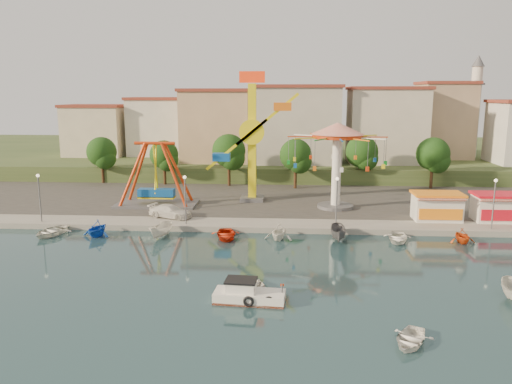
# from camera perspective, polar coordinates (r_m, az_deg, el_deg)

# --- Properties ---
(ground) EXTENTS (200.00, 200.00, 0.00)m
(ground) POSITION_cam_1_polar(r_m,az_deg,el_deg) (41.06, -0.55, -9.32)
(ground) COLOR #143139
(ground) RESTS_ON ground
(quay_deck) EXTENTS (200.00, 100.00, 0.60)m
(quay_deck) POSITION_cam_1_polar(r_m,az_deg,el_deg) (101.37, 2.03, 3.22)
(quay_deck) COLOR #9E998E
(quay_deck) RESTS_ON ground
(asphalt_pad) EXTENTS (90.00, 28.00, 0.01)m
(asphalt_pad) POSITION_cam_1_polar(r_m,az_deg,el_deg) (69.78, 1.26, -0.19)
(asphalt_pad) COLOR #4C4944
(asphalt_pad) RESTS_ON quay_deck
(hill_terrace) EXTENTS (200.00, 60.00, 3.00)m
(hill_terrace) POSITION_cam_1_polar(r_m,az_deg,el_deg) (106.17, 2.11, 4.23)
(hill_terrace) COLOR #384C26
(hill_terrace) RESTS_ON ground
(pirate_ship_ride) EXTENTS (10.00, 5.00, 8.00)m
(pirate_ship_ride) POSITION_cam_1_polar(r_m,az_deg,el_deg) (63.09, -11.38, 1.87)
(pirate_ship_ride) COLOR #59595E
(pirate_ship_ride) RESTS_ON quay_deck
(kamikaze_tower) EXTENTS (7.95, 3.10, 16.50)m
(kamikaze_tower) POSITION_cam_1_polar(r_m,az_deg,el_deg) (63.90, -0.09, 5.85)
(kamikaze_tower) COLOR #59595E
(kamikaze_tower) RESTS_ON quay_deck
(wave_swinger) EXTENTS (11.60, 11.60, 10.40)m
(wave_swinger) POSITION_cam_1_polar(r_m,az_deg,el_deg) (60.71, 9.26, 5.21)
(wave_swinger) COLOR #59595E
(wave_swinger) RESTS_ON quay_deck
(booth_left) EXTENTS (5.40, 3.78, 3.08)m
(booth_left) POSITION_cam_1_polar(r_m,az_deg,el_deg) (58.56, 19.98, -1.53)
(booth_left) COLOR white
(booth_left) RESTS_ON quay_deck
(booth_mid) EXTENTS (5.40, 3.78, 3.08)m
(booth_mid) POSITION_cam_1_polar(r_m,az_deg,el_deg) (60.73, 25.91, -1.56)
(booth_mid) COLOR white
(booth_mid) RESTS_ON quay_deck
(lamp_post_0) EXTENTS (0.14, 0.14, 5.00)m
(lamp_post_0) POSITION_cam_1_polar(r_m,az_deg,el_deg) (59.03, -23.47, -0.76)
(lamp_post_0) COLOR #59595E
(lamp_post_0) RESTS_ON quay_deck
(lamp_post_1) EXTENTS (0.14, 0.14, 5.00)m
(lamp_post_1) POSITION_cam_1_polar(r_m,az_deg,el_deg) (53.68, -8.08, -1.05)
(lamp_post_1) COLOR #59595E
(lamp_post_1) RESTS_ON quay_deck
(lamp_post_2) EXTENTS (0.14, 0.14, 5.00)m
(lamp_post_2) POSITION_cam_1_polar(r_m,az_deg,el_deg) (52.82, 9.18, -1.28)
(lamp_post_2) COLOR #59595E
(lamp_post_2) RESTS_ON quay_deck
(lamp_post_3) EXTENTS (0.14, 0.14, 5.00)m
(lamp_post_3) POSITION_cam_1_polar(r_m,az_deg,el_deg) (56.67, 25.51, -1.40)
(lamp_post_3) COLOR #59595E
(lamp_post_3) RESTS_ON quay_deck
(tree_0) EXTENTS (4.60, 4.60, 7.19)m
(tree_0) POSITION_cam_1_polar(r_m,az_deg,el_deg) (81.15, -17.23, 4.40)
(tree_0) COLOR #382314
(tree_0) RESTS_ON quay_deck
(tree_1) EXTENTS (4.35, 4.35, 6.80)m
(tree_1) POSITION_cam_1_polar(r_m,az_deg,el_deg) (77.48, -10.47, 4.21)
(tree_1) COLOR #382314
(tree_1) RESTS_ON quay_deck
(tree_2) EXTENTS (5.02, 5.02, 7.85)m
(tree_2) POSITION_cam_1_polar(r_m,az_deg,el_deg) (75.16, -3.13, 4.72)
(tree_2) COLOR #382314
(tree_2) RESTS_ON quay_deck
(tree_3) EXTENTS (4.68, 4.68, 7.32)m
(tree_3) POSITION_cam_1_polar(r_m,az_deg,el_deg) (73.25, 4.56, 4.25)
(tree_3) COLOR #382314
(tree_3) RESTS_ON quay_deck
(tree_4) EXTENTS (4.86, 4.86, 7.60)m
(tree_4) POSITION_cam_1_polar(r_m,az_deg,el_deg) (77.00, 12.01, 4.52)
(tree_4) COLOR #382314
(tree_4) RESTS_ON quay_deck
(tree_5) EXTENTS (4.83, 4.83, 7.54)m
(tree_5) POSITION_cam_1_polar(r_m,az_deg,el_deg) (77.34, 19.57, 4.12)
(tree_5) COLOR #382314
(tree_5) RESTS_ON quay_deck
(building_0) EXTENTS (9.26, 9.53, 11.87)m
(building_0) POSITION_cam_1_polar(r_m,az_deg,el_deg) (92.01, -19.68, 7.17)
(building_0) COLOR beige
(building_0) RESTS_ON hill_terrace
(building_1) EXTENTS (12.33, 9.01, 8.63)m
(building_1) POSITION_cam_1_polar(r_m,az_deg,el_deg) (93.19, -11.46, 6.64)
(building_1) COLOR silver
(building_1) RESTS_ON hill_terrace
(building_2) EXTENTS (11.95, 9.28, 11.23)m
(building_2) POSITION_cam_1_polar(r_m,az_deg,el_deg) (91.16, -3.32, 7.56)
(building_2) COLOR tan
(building_2) RESTS_ON hill_terrace
(building_3) EXTENTS (12.59, 10.50, 9.20)m
(building_3) POSITION_cam_1_polar(r_m,az_deg,el_deg) (87.45, 5.50, 6.71)
(building_3) COLOR beige
(building_3) RESTS_ON hill_terrace
(building_4) EXTENTS (10.75, 9.23, 9.24)m
(building_4) POSITION_cam_1_polar(r_m,az_deg,el_deg) (92.24, 13.88, 6.68)
(building_4) COLOR beige
(building_4) RESTS_ON hill_terrace
(building_5) EXTENTS (12.77, 10.96, 11.21)m
(building_5) POSITION_cam_1_polar(r_m,az_deg,el_deg) (93.64, 22.20, 6.85)
(building_5) COLOR tan
(building_5) RESTS_ON hill_terrace
(minaret) EXTENTS (2.80, 2.80, 18.00)m
(minaret) POSITION_cam_1_polar(r_m,az_deg,el_deg) (98.13, 23.74, 9.21)
(minaret) COLOR silver
(minaret) RESTS_ON hill_terrace
(cabin_motorboat) EXTENTS (5.10, 2.25, 1.75)m
(cabin_motorboat) POSITION_cam_1_polar(r_m,az_deg,el_deg) (35.77, -0.96, -11.72)
(cabin_motorboat) COLOR white
(cabin_motorboat) RESTS_ON ground
(rowboat_a) EXTENTS (4.04, 4.41, 0.75)m
(rowboat_a) POSITION_cam_1_polar(r_m,az_deg,el_deg) (37.71, -0.44, -10.63)
(rowboat_a) COLOR silver
(rowboat_a) RESTS_ON ground
(rowboat_b) EXTENTS (3.56, 3.98, 0.68)m
(rowboat_b) POSITION_cam_1_polar(r_m,az_deg,el_deg) (31.60, 17.19, -15.75)
(rowboat_b) COLOR white
(rowboat_b) RESTS_ON ground
(van) EXTENTS (5.36, 3.50, 1.44)m
(van) POSITION_cam_1_polar(r_m,az_deg,el_deg) (57.10, -9.76, -2.19)
(van) COLOR silver
(van) RESTS_ON quay_deck
(moored_boat_0) EXTENTS (4.02, 4.85, 0.87)m
(moored_boat_0) POSITION_cam_1_polar(r_m,az_deg,el_deg) (55.72, -22.42, -4.17)
(moored_boat_0) COLOR silver
(moored_boat_0) RESTS_ON ground
(moored_boat_1) EXTENTS (3.42, 3.77, 1.72)m
(moored_boat_1) POSITION_cam_1_polar(r_m,az_deg,el_deg) (53.65, -17.73, -3.95)
(moored_boat_1) COLOR blue
(moored_boat_1) RESTS_ON ground
(moored_boat_2) EXTENTS (2.41, 4.06, 1.47)m
(moored_boat_2) POSITION_cam_1_polar(r_m,az_deg,el_deg) (51.64, -10.79, -4.33)
(moored_boat_2) COLOR silver
(moored_boat_2) RESTS_ON ground
(moored_boat_3) EXTENTS (3.52, 4.48, 0.84)m
(moored_boat_3) POSITION_cam_1_polar(r_m,az_deg,el_deg) (50.51, -3.46, -4.87)
(moored_boat_3) COLOR red
(moored_boat_3) RESTS_ON ground
(moored_boat_4) EXTENTS (3.42, 3.76, 1.70)m
(moored_boat_4) POSITION_cam_1_polar(r_m,az_deg,el_deg) (50.02, 2.63, -4.52)
(moored_boat_4) COLOR white
(moored_boat_4) RESTS_ON ground
(moored_boat_5) EXTENTS (1.67, 4.05, 1.54)m
(moored_boat_5) POSITION_cam_1_polar(r_m,az_deg,el_deg) (50.30, 9.41, -4.66)
(moored_boat_5) COLOR #555459
(moored_boat_5) RESTS_ON ground
(moored_boat_6) EXTENTS (3.46, 4.31, 0.80)m
(moored_boat_6) POSITION_cam_1_polar(r_m,az_deg,el_deg) (51.32, 15.88, -5.06)
(moored_boat_6) COLOR white
(moored_boat_6) RESTS_ON ground
(moored_boat_7) EXTENTS (2.69, 3.03, 1.47)m
(moored_boat_7) POSITION_cam_1_polar(r_m,az_deg,el_deg) (52.90, 22.51, -4.64)
(moored_boat_7) COLOR #D24612
(moored_boat_7) RESTS_ON ground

